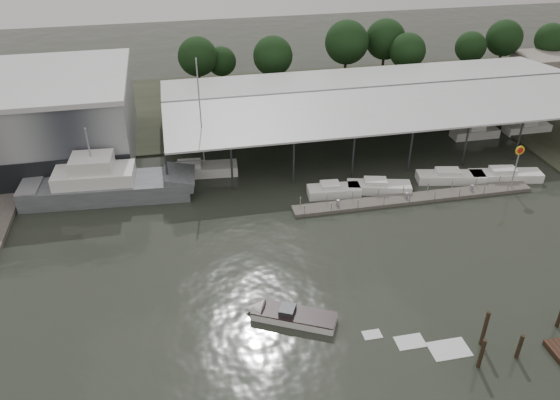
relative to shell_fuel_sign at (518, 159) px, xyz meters
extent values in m
plane|color=#262B23|center=(-27.00, -9.99, -3.93)|extent=(200.00, 200.00, 0.00)
cube|color=#3B4030|center=(-27.00, 32.01, -3.83)|extent=(140.00, 30.00, 0.30)
cube|color=gray|center=(-55.00, 20.01, 1.07)|extent=(24.00, 20.00, 10.00)
cube|color=black|center=(-55.00, 9.96, -1.93)|extent=(24.00, 0.30, 4.00)
cube|color=silver|center=(-55.00, 20.01, 6.27)|extent=(24.50, 20.50, 0.60)
cube|color=#313336|center=(-10.00, 18.01, 2.84)|extent=(58.00, 0.40, 0.30)
cylinder|color=#313336|center=(-39.00, 6.51, -1.18)|extent=(0.24, 0.24, 5.50)
cylinder|color=#313336|center=(-39.00, 29.51, -1.18)|extent=(0.24, 0.24, 5.50)
cylinder|color=#313336|center=(19.00, 29.51, -1.18)|extent=(0.24, 0.24, 5.50)
cube|color=#605C55|center=(-12.00, 0.01, -3.73)|extent=(28.00, 2.00, 0.40)
cylinder|color=#919497|center=(-25.00, -0.89, -3.13)|extent=(0.10, 0.10, 1.20)
cylinder|color=#919497|center=(1.00, 0.91, -3.13)|extent=(0.10, 0.10, 1.20)
cube|color=#919497|center=(-13.00, 0.01, -3.23)|extent=(0.30, 0.30, 0.70)
cylinder|color=#919497|center=(0.00, 0.01, -1.43)|extent=(0.16, 0.16, 5.00)
cylinder|color=yellow|center=(0.00, 0.01, 1.07)|extent=(1.10, 0.12, 1.10)
cylinder|color=red|center=(0.00, -0.06, 1.07)|extent=(0.70, 0.05, 0.70)
cube|color=gray|center=(28.00, 35.01, -1.93)|extent=(10.00, 8.00, 4.00)
cube|color=slate|center=(-45.83, 7.68, -3.03)|extent=(18.78, 6.23, 2.40)
cube|color=slate|center=(-37.72, 7.14, -2.03)|extent=(3.82, 5.03, 1.87)
cube|color=white|center=(-46.94, 7.76, -1.24)|extent=(8.95, 4.73, 1.80)
cube|color=white|center=(-46.94, 7.76, 0.47)|extent=(4.66, 3.85, 1.61)
cylinder|color=#919497|center=(-46.94, 7.76, 2.87)|extent=(0.18, 0.18, 3.50)
cube|color=#919497|center=(-53.95, 8.23, -1.72)|extent=(2.53, 4.95, 0.15)
cube|color=white|center=(-35.01, 10.89, -3.43)|extent=(8.90, 3.23, 1.40)
cube|color=white|center=(-36.40, 11.00, -2.53)|extent=(2.92, 1.99, 0.80)
cylinder|color=#919497|center=(-34.58, 10.86, 3.78)|extent=(0.16, 0.16, 13.29)
cylinder|color=#919497|center=(-36.14, 10.98, -2.03)|extent=(3.50, 0.37, 0.12)
cube|color=white|center=(-29.58, -15.93, -3.58)|extent=(7.12, 4.91, 0.90)
cone|color=white|center=(-32.63, -14.40, -3.58)|extent=(2.33, 2.51, 2.00)
cube|color=black|center=(-29.58, -15.93, -3.18)|extent=(7.14, 4.96, 0.12)
cube|color=#313336|center=(-30.08, -15.68, -2.93)|extent=(1.70, 1.79, 0.50)
cube|color=silver|center=(-23.79, -18.83, -3.91)|extent=(2.30, 1.50, 0.04)
cube|color=silver|center=(-21.11, -20.18, -3.91)|extent=(3.10, 2.00, 0.04)
cube|color=silver|center=(-18.43, -21.52, -3.91)|extent=(3.90, 2.50, 0.04)
cube|color=white|center=(-20.60, 2.84, -3.43)|extent=(6.15, 2.68, 1.10)
cube|color=white|center=(-21.10, 2.84, -2.63)|extent=(2.22, 1.77, 0.70)
cube|color=white|center=(-15.27, 2.59, -3.43)|extent=(7.55, 3.86, 1.10)
cube|color=white|center=(-15.77, 2.59, -2.63)|extent=(2.84, 2.16, 0.70)
cube|color=white|center=(-6.08, 3.09, -3.43)|extent=(8.21, 3.73, 1.10)
cube|color=white|center=(-6.58, 3.09, -2.63)|extent=(3.04, 2.12, 0.70)
cube|color=white|center=(0.52, 2.12, -3.43)|extent=(8.74, 3.56, 1.10)
cube|color=white|center=(0.02, 2.12, -2.63)|extent=(3.20, 2.07, 0.70)
cylinder|color=#302418|center=(-13.77, -23.30, -3.09)|extent=(0.32, 0.32, 2.88)
cylinder|color=#302418|center=(-17.10, -23.56, -2.85)|extent=(0.32, 0.32, 3.36)
cylinder|color=#302418|center=(-15.73, -21.48, -2.56)|extent=(0.32, 0.32, 3.93)
cylinder|color=#302418|center=(-8.64, -20.97, -2.90)|extent=(0.32, 0.32, 3.26)
cylinder|color=#312316|center=(-32.95, 38.62, -1.69)|extent=(0.50, 0.50, 4.47)
sphere|color=#183616|center=(-32.95, 38.62, 2.34)|extent=(6.26, 6.26, 6.26)
cylinder|color=#312316|center=(-29.02, 40.05, -2.21)|extent=(0.50, 0.50, 3.43)
sphere|color=#183616|center=(-29.02, 40.05, 0.88)|extent=(4.80, 4.80, 4.80)
cylinder|color=#312316|center=(-21.14, 36.31, -1.66)|extent=(0.50, 0.50, 4.52)
sphere|color=#183616|center=(-21.14, 36.31, 2.41)|extent=(6.33, 6.33, 6.33)
cylinder|color=#312316|center=(-8.23, 38.35, -1.34)|extent=(0.50, 0.50, 5.17)
sphere|color=#183616|center=(-8.23, 38.35, 3.31)|extent=(7.23, 7.23, 7.23)
cylinder|color=#312316|center=(-0.74, 40.08, -1.48)|extent=(0.50, 0.50, 4.90)
sphere|color=#183616|center=(-0.74, 40.08, 2.93)|extent=(6.86, 6.86, 6.86)
cylinder|color=#312316|center=(1.58, 35.69, -1.80)|extent=(0.50, 0.50, 4.26)
sphere|color=#183616|center=(1.58, 35.69, 2.03)|extent=(5.96, 5.96, 5.96)
cylinder|color=#312316|center=(14.20, 37.70, -2.02)|extent=(0.50, 0.50, 3.81)
sphere|color=#183616|center=(14.20, 37.70, 1.41)|extent=(5.33, 5.33, 5.33)
cylinder|color=#312316|center=(20.98, 38.63, -1.68)|extent=(0.50, 0.50, 4.49)
sphere|color=#183616|center=(20.98, 38.63, 2.36)|extent=(6.29, 6.29, 6.29)
cylinder|color=#312316|center=(30.45, 38.75, -1.93)|extent=(0.50, 0.50, 3.99)
sphere|color=#183616|center=(30.45, 38.75, 1.66)|extent=(5.58, 5.58, 5.58)
camera|label=1|loc=(-37.45, -48.38, 28.20)|focal=35.00mm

